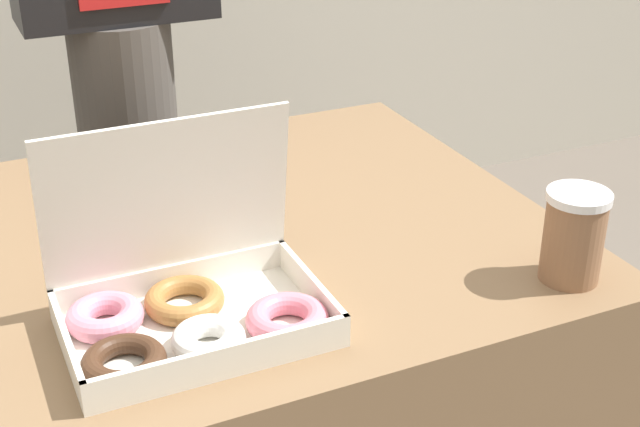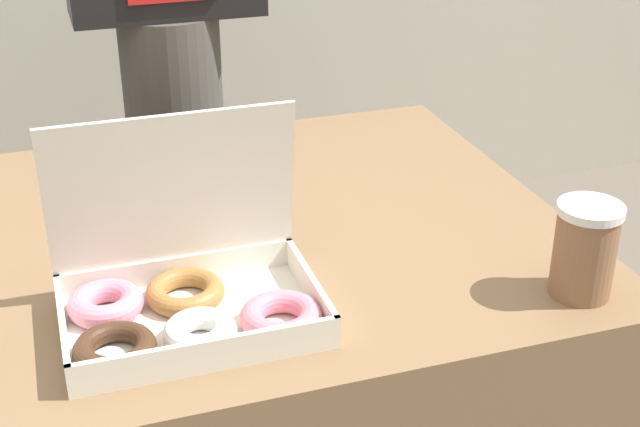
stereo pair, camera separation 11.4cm
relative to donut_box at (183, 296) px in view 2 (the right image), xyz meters
The scene contains 4 objects.
table 0.49m from the donut_box, 74.77° to the left, with size 1.14×0.86×0.76m.
donut_box is the anchor object (origin of this frame).
coffee_cup 0.54m from the donut_box, 10.55° to the right, with size 0.09×0.09×0.13m.
person_customer 0.99m from the donut_box, 81.22° to the left, with size 0.41×0.23×1.73m.
Camera 2 is at (-0.20, -1.22, 1.41)m, focal length 50.00 mm.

